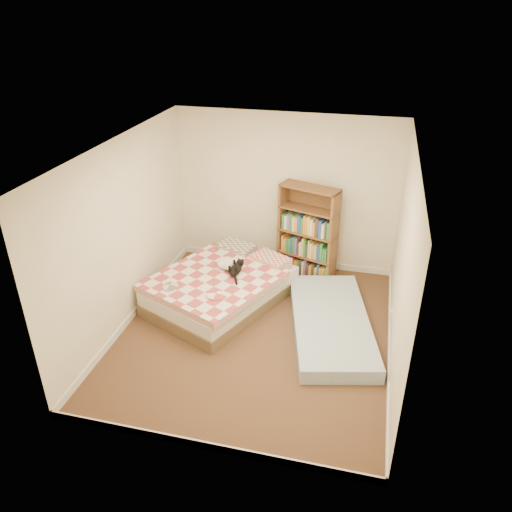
% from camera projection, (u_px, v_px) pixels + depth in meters
% --- Properties ---
extents(room, '(3.51, 4.01, 2.51)m').
position_uv_depth(room, '(255.00, 253.00, 6.12)').
color(room, '#4E3321').
rests_on(room, ground).
extents(bed, '(2.09, 2.40, 0.54)m').
position_uv_depth(bed, '(222.00, 286.00, 7.25)').
color(bed, brown).
rests_on(bed, room).
extents(bookshelf, '(1.00, 0.57, 1.51)m').
position_uv_depth(bookshelf, '(307.00, 244.00, 7.78)').
color(bookshelf, '#592F1E').
rests_on(bookshelf, room).
extents(floor_mattress, '(1.46, 2.35, 0.20)m').
position_uv_depth(floor_mattress, '(331.00, 323.00, 6.70)').
color(floor_mattress, '#7EA9D2').
rests_on(floor_mattress, room).
extents(black_cat, '(0.20, 0.58, 0.13)m').
position_uv_depth(black_cat, '(236.00, 268.00, 7.11)').
color(black_cat, black).
rests_on(black_cat, bed).
extents(white_dog, '(0.34, 0.36, 0.14)m').
position_uv_depth(white_dog, '(226.00, 263.00, 7.22)').
color(white_dog, white).
rests_on(white_dog, bed).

